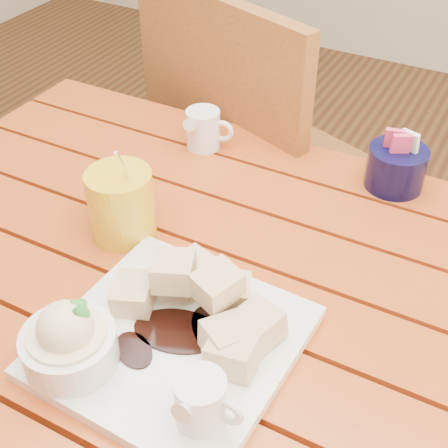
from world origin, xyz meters
The scene contains 6 objects.
table centered at (0.00, 0.00, 0.64)m, with size 1.20×0.79×0.75m.
dessert_plate centered at (-0.02, -0.15, 0.78)m, with size 0.29×0.29×0.11m.
coffee_mug_left centered at (-0.19, 0.03, 0.81)m, with size 0.13×0.10×0.16m.
cream_pitcher centered at (-0.20, 0.30, 0.79)m, with size 0.09×0.07×0.07m.
sugar_caddy centered at (0.14, 0.34, 0.79)m, with size 0.10×0.10×0.11m.
chair_far centered at (-0.20, 0.55, 0.55)m, with size 0.59×0.59×0.98m.
Camera 1 is at (0.29, -0.54, 1.35)m, focal length 50.00 mm.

